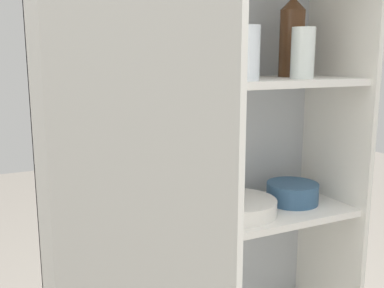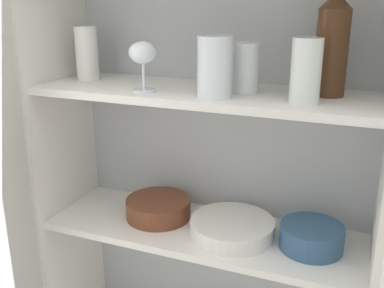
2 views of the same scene
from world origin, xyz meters
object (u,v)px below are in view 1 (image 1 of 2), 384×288
plate_stack_white (238,206)px  serving_bowl_small (292,192)px  mixing_bowl_large (162,213)px  wine_bottle (292,37)px

plate_stack_white → serving_bowl_small: serving_bowl_small is taller
mixing_bowl_large → serving_bowl_small: size_ratio=1.16×
plate_stack_white → serving_bowl_small: bearing=3.1°
plate_stack_white → serving_bowl_small: size_ratio=1.42×
wine_bottle → mixing_bowl_large: bearing=-176.3°
serving_bowl_small → wine_bottle: bearing=86.3°
plate_stack_white → mixing_bowl_large: mixing_bowl_large is taller
plate_stack_white → serving_bowl_small: 0.21m
wine_bottle → serving_bowl_small: wine_bottle is taller
wine_bottle → mixing_bowl_large: size_ratio=1.46×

